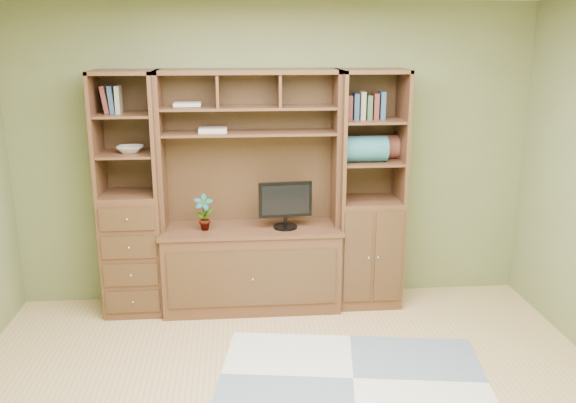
{
  "coord_description": "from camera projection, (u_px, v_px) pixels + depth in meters",
  "views": [
    {
      "loc": [
        -0.33,
        -3.23,
        2.31
      ],
      "look_at": [
        0.05,
        1.2,
        1.1
      ],
      "focal_mm": 38.0,
      "sensor_mm": 36.0,
      "label": 1
    }
  ],
  "objects": [
    {
      "name": "room",
      "position": [
        297.0,
        223.0,
        3.4
      ],
      "size": [
        4.6,
        4.1,
        2.64
      ],
      "color": "tan",
      "rests_on": "ground"
    },
    {
      "name": "center_hutch",
      "position": [
        251.0,
        194.0,
        5.12
      ],
      "size": [
        1.54,
        0.53,
        2.05
      ],
      "primitive_type": "cube",
      "color": "#51301C",
      "rests_on": "ground"
    },
    {
      "name": "left_tower",
      "position": [
        130.0,
        196.0,
        5.08
      ],
      "size": [
        0.5,
        0.45,
        2.05
      ],
      "primitive_type": "cube",
      "color": "#51301C",
      "rests_on": "ground"
    },
    {
      "name": "right_tower",
      "position": [
        369.0,
        190.0,
        5.24
      ],
      "size": [
        0.55,
        0.45,
        2.05
      ],
      "primitive_type": "cube",
      "color": "#51301C",
      "rests_on": "ground"
    },
    {
      "name": "rug",
      "position": [
        353.0,
        379.0,
        4.23
      ],
      "size": [
        2.02,
        1.5,
        0.01
      ],
      "primitive_type": "cube",
      "rotation": [
        0.0,
        0.0,
        -0.15
      ],
      "color": "#A9AFAF",
      "rests_on": "ground"
    },
    {
      "name": "monitor",
      "position": [
        285.0,
        197.0,
        5.11
      ],
      "size": [
        0.47,
        0.24,
        0.55
      ],
      "primitive_type": "cube",
      "rotation": [
        0.0,
        0.0,
        0.08
      ],
      "color": "black",
      "rests_on": "center_hutch"
    },
    {
      "name": "orchid",
      "position": [
        204.0,
        213.0,
        5.09
      ],
      "size": [
        0.16,
        0.11,
        0.31
      ],
      "primitive_type": "imported",
      "color": "brown",
      "rests_on": "center_hutch"
    },
    {
      "name": "magazines",
      "position": [
        213.0,
        130.0,
        5.04
      ],
      "size": [
        0.23,
        0.17,
        0.04
      ],
      "primitive_type": "cube",
      "color": "#BCB0A0",
      "rests_on": "center_hutch"
    },
    {
      "name": "bowl",
      "position": [
        130.0,
        149.0,
        4.97
      ],
      "size": [
        0.21,
        0.21,
        0.05
      ],
      "primitive_type": "imported",
      "color": "beige",
      "rests_on": "left_tower"
    },
    {
      "name": "blanket_teal",
      "position": [
        364.0,
        149.0,
        5.09
      ],
      "size": [
        0.38,
        0.22,
        0.22
      ],
      "primitive_type": "cube",
      "color": "#276069",
      "rests_on": "right_tower"
    },
    {
      "name": "blanket_red",
      "position": [
        380.0,
        147.0,
        5.23
      ],
      "size": [
        0.36,
        0.2,
        0.2
      ],
      "primitive_type": "cube",
      "color": "brown",
      "rests_on": "right_tower"
    }
  ]
}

